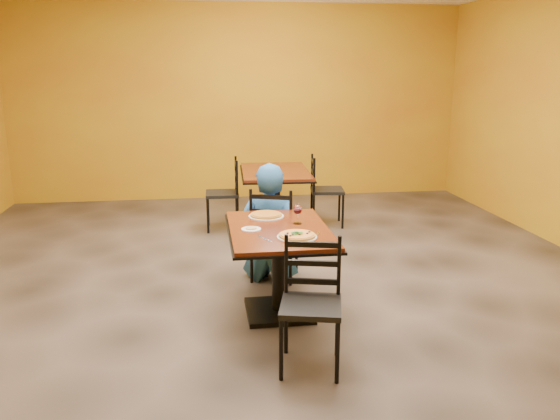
{
  "coord_description": "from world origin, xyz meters",
  "views": [
    {
      "loc": [
        -0.6,
        -4.83,
        2.01
      ],
      "look_at": [
        0.04,
        -0.3,
        0.85
      ],
      "focal_mm": 35.72,
      "sensor_mm": 36.0,
      "label": 1
    }
  ],
  "objects": [
    {
      "name": "diner",
      "position": [
        0.02,
        0.35,
        0.57
      ],
      "size": [
        0.68,
        0.56,
        1.15
      ],
      "primitive_type": "imported",
      "rotation": [
        0.0,
        0.0,
        2.8
      ],
      "color": "navy",
      "rests_on": "floor"
    },
    {
      "name": "chair_second_right",
      "position": [
        1.01,
        2.16,
        0.46
      ],
      "size": [
        0.46,
        0.46,
        0.92
      ],
      "primitive_type": null,
      "rotation": [
        0.0,
        0.0,
        1.45
      ],
      "color": "black",
      "rests_on": "floor"
    },
    {
      "name": "floor",
      "position": [
        0.0,
        0.0,
        0.0
      ],
      "size": [
        7.0,
        8.0,
        0.01
      ],
      "primitive_type": "cube",
      "color": "black",
      "rests_on": "ground"
    },
    {
      "name": "plate_main",
      "position": [
        0.1,
        -0.79,
        0.76
      ],
      "size": [
        0.31,
        0.31,
        0.01
      ],
      "primitive_type": "cylinder",
      "color": "white",
      "rests_on": "table_main"
    },
    {
      "name": "pizza_far",
      "position": [
        -0.06,
        -0.13,
        0.77
      ],
      "size": [
        0.28,
        0.28,
        0.02
      ],
      "primitive_type": "cylinder",
      "color": "#BC8D24",
      "rests_on": "plate_far"
    },
    {
      "name": "table_main",
      "position": [
        0.0,
        -0.5,
        0.56
      ],
      "size": [
        0.83,
        1.23,
        0.75
      ],
      "color": "#551A0D",
      "rests_on": "floor"
    },
    {
      "name": "chair_main_near",
      "position": [
        0.09,
        -1.41,
        0.45
      ],
      "size": [
        0.49,
        0.49,
        0.9
      ],
      "primitive_type": null,
      "rotation": [
        0.0,
        0.0,
        -0.24
      ],
      "color": "black",
      "rests_on": "floor"
    },
    {
      "name": "table_second",
      "position": [
        0.32,
        2.16,
        0.56
      ],
      "size": [
        0.93,
        1.34,
        0.75
      ],
      "rotation": [
        0.0,
        0.0,
        -0.04
      ],
      "color": "#551A0D",
      "rests_on": "floor"
    },
    {
      "name": "wall_back",
      "position": [
        0.0,
        4.0,
        1.5
      ],
      "size": [
        7.0,
        0.01,
        3.0
      ],
      "primitive_type": "cube",
      "color": "#AE9013",
      "rests_on": "ground"
    },
    {
      "name": "pizza_main",
      "position": [
        0.1,
        -0.79,
        0.77
      ],
      "size": [
        0.28,
        0.28,
        0.02
      ],
      "primitive_type": "cylinder",
      "color": "maroon",
      "rests_on": "plate_main"
    },
    {
      "name": "wall_front",
      "position": [
        0.0,
        -4.0,
        1.5
      ],
      "size": [
        7.0,
        0.01,
        3.0
      ],
      "primitive_type": "cube",
      "color": "#AE9013",
      "rests_on": "ground"
    },
    {
      "name": "plate_far",
      "position": [
        -0.06,
        -0.13,
        0.76
      ],
      "size": [
        0.31,
        0.31,
        0.01
      ],
      "primitive_type": "cylinder",
      "color": "white",
      "rests_on": "table_main"
    },
    {
      "name": "fork",
      "position": [
        -0.15,
        -0.79,
        0.75
      ],
      "size": [
        0.1,
        0.18,
        0.0
      ],
      "primitive_type": "cube",
      "rotation": [
        0.0,
        0.0,
        0.48
      ],
      "color": "silver",
      "rests_on": "table_main"
    },
    {
      "name": "chair_main_far",
      "position": [
        0.07,
        0.34,
        0.46
      ],
      "size": [
        0.53,
        0.53,
        0.93
      ],
      "primitive_type": null,
      "rotation": [
        0.0,
        0.0,
        2.82
      ],
      "color": "black",
      "rests_on": "floor"
    },
    {
      "name": "wine_glass",
      "position": [
        0.17,
        -0.39,
        0.84
      ],
      "size": [
        0.08,
        0.08,
        0.18
      ],
      "primitive_type": null,
      "color": "white",
      "rests_on": "table_main"
    },
    {
      "name": "dip",
      "position": [
        -0.23,
        -0.52,
        0.76
      ],
      "size": [
        0.09,
        0.09,
        0.01
      ],
      "primitive_type": "cylinder",
      "color": "#A78151",
      "rests_on": "side_plate"
    },
    {
      "name": "knife",
      "position": [
        0.25,
        -0.77,
        0.75
      ],
      "size": [
        0.1,
        0.2,
        0.0
      ],
      "primitive_type": "cube",
      "rotation": [
        0.0,
        0.0,
        -0.4
      ],
      "color": "silver",
      "rests_on": "table_main"
    },
    {
      "name": "chair_second_left",
      "position": [
        -0.37,
        2.16,
        0.46
      ],
      "size": [
        0.42,
        0.42,
        0.92
      ],
      "primitive_type": null,
      "rotation": [
        0.0,
        0.0,
        -1.59
      ],
      "color": "black",
      "rests_on": "floor"
    },
    {
      "name": "side_plate",
      "position": [
        -0.23,
        -0.52,
        0.76
      ],
      "size": [
        0.16,
        0.16,
        0.01
      ],
      "primitive_type": "cylinder",
      "color": "white",
      "rests_on": "table_main"
    }
  ]
}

